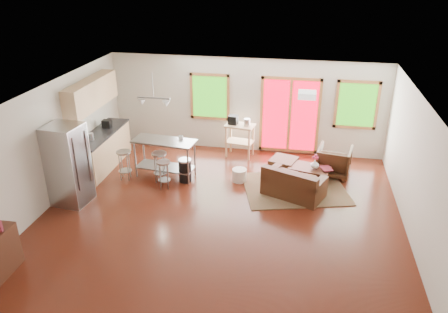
% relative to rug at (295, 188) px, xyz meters
% --- Properties ---
extents(floor, '(7.50, 7.00, 0.02)m').
position_rel_rug_xyz_m(floor, '(-1.49, -1.39, -0.02)').
color(floor, '#361209').
rests_on(floor, ground).
extents(ceiling, '(7.50, 7.00, 0.02)m').
position_rel_rug_xyz_m(ceiling, '(-1.49, -1.39, 2.60)').
color(ceiling, silver).
rests_on(ceiling, ground).
extents(back_wall, '(7.50, 0.02, 2.60)m').
position_rel_rug_xyz_m(back_wall, '(-1.49, 2.12, 1.29)').
color(back_wall, beige).
rests_on(back_wall, ground).
extents(left_wall, '(0.02, 7.00, 2.60)m').
position_rel_rug_xyz_m(left_wall, '(-5.25, -1.39, 1.29)').
color(left_wall, beige).
rests_on(left_wall, ground).
extents(right_wall, '(0.02, 7.00, 2.60)m').
position_rel_rug_xyz_m(right_wall, '(2.27, -1.39, 1.29)').
color(right_wall, beige).
rests_on(right_wall, ground).
extents(front_wall, '(7.50, 0.02, 2.60)m').
position_rel_rug_xyz_m(front_wall, '(-1.49, -4.90, 1.29)').
color(front_wall, beige).
rests_on(front_wall, ground).
extents(window_left, '(1.10, 0.05, 1.30)m').
position_rel_rug_xyz_m(window_left, '(-2.49, 2.07, 1.49)').
color(window_left, '#1B550C').
rests_on(window_left, back_wall).
extents(french_doors, '(1.60, 0.05, 2.10)m').
position_rel_rug_xyz_m(french_doors, '(-0.29, 2.07, 1.09)').
color(french_doors, '#B00014').
rests_on(french_doors, back_wall).
extents(window_right, '(1.10, 0.05, 1.30)m').
position_rel_rug_xyz_m(window_right, '(1.41, 2.07, 1.49)').
color(window_right, '#1B550C').
rests_on(window_right, back_wall).
extents(rug, '(2.73, 2.36, 0.02)m').
position_rel_rug_xyz_m(rug, '(0.00, 0.00, 0.00)').
color(rug, '#455B39').
rests_on(rug, floor).
extents(loveseat, '(1.52, 1.20, 0.71)m').
position_rel_rug_xyz_m(loveseat, '(-0.04, -0.36, 0.27)').
color(loveseat, '#311B0E').
rests_on(loveseat, floor).
extents(coffee_table, '(1.06, 0.78, 0.38)m').
position_rel_rug_xyz_m(coffee_table, '(0.32, 0.45, 0.32)').
color(coffee_table, '#361C10').
rests_on(coffee_table, floor).
extents(armchair, '(0.90, 0.86, 0.81)m').
position_rel_rug_xyz_m(armchair, '(0.91, 0.95, 0.39)').
color(armchair, '#311B0E').
rests_on(armchair, floor).
extents(ottoman, '(0.76, 0.76, 0.40)m').
position_rel_rug_xyz_m(ottoman, '(-0.33, 0.77, 0.19)').
color(ottoman, '#311B0E').
rests_on(ottoman, floor).
extents(pouf, '(0.38, 0.38, 0.31)m').
position_rel_rug_xyz_m(pouf, '(-1.35, 0.16, 0.14)').
color(pouf, silver).
rests_on(pouf, floor).
extents(vase, '(0.23, 0.24, 0.35)m').
position_rel_rug_xyz_m(vase, '(0.42, 0.38, 0.52)').
color(vase, silver).
rests_on(vase, coffee_table).
extents(book, '(0.23, 0.11, 0.31)m').
position_rel_rug_xyz_m(book, '(0.59, 0.34, 0.54)').
color(book, maroon).
rests_on(book, coffee_table).
extents(cabinets, '(0.64, 2.24, 2.30)m').
position_rel_rug_xyz_m(cabinets, '(-4.98, 0.31, 0.92)').
color(cabinets, tan).
rests_on(cabinets, floor).
extents(refrigerator, '(0.80, 0.77, 1.81)m').
position_rel_rug_xyz_m(refrigerator, '(-4.84, -1.51, 0.89)').
color(refrigerator, '#B7BABC').
rests_on(refrigerator, floor).
extents(island, '(1.58, 0.76, 0.97)m').
position_rel_rug_xyz_m(island, '(-3.19, 0.07, 0.65)').
color(island, '#B7BABC').
rests_on(island, floor).
extents(cup, '(0.14, 0.13, 0.12)m').
position_rel_rug_xyz_m(cup, '(-2.82, 0.24, 1.00)').
color(cup, silver).
rests_on(cup, island).
extents(bar_stool_a, '(0.40, 0.40, 0.74)m').
position_rel_rug_xyz_m(bar_stool_a, '(-4.12, -0.26, 0.54)').
color(bar_stool_a, '#B7BABC').
rests_on(bar_stool_a, floor).
extents(bar_stool_b, '(0.40, 0.40, 0.75)m').
position_rel_rug_xyz_m(bar_stool_b, '(-3.23, -0.21, 0.55)').
color(bar_stool_b, '#B7BABC').
rests_on(bar_stool_b, floor).
extents(bar_stool_c, '(0.40, 0.40, 0.69)m').
position_rel_rug_xyz_m(bar_stool_c, '(-3.04, -0.52, 0.50)').
color(bar_stool_c, '#B7BABC').
rests_on(bar_stool_c, floor).
extents(trash_can, '(0.38, 0.38, 0.58)m').
position_rel_rug_xyz_m(trash_can, '(-2.64, -0.09, 0.28)').
color(trash_can, black).
rests_on(trash_can, floor).
extents(kitchen_cart, '(0.82, 0.60, 1.15)m').
position_rel_rug_xyz_m(kitchen_cart, '(-1.60, 1.61, 0.77)').
color(kitchen_cart, tan).
rests_on(kitchen_cart, floor).
extents(ceiling_flush, '(0.35, 0.35, 0.12)m').
position_rel_rug_xyz_m(ceiling_flush, '(0.11, -0.79, 2.52)').
color(ceiling_flush, white).
rests_on(ceiling_flush, ceiling).
extents(pendant_light, '(0.80, 0.18, 0.79)m').
position_rel_rug_xyz_m(pendant_light, '(-3.39, 0.11, 1.89)').
color(pendant_light, gray).
rests_on(pendant_light, ceiling).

